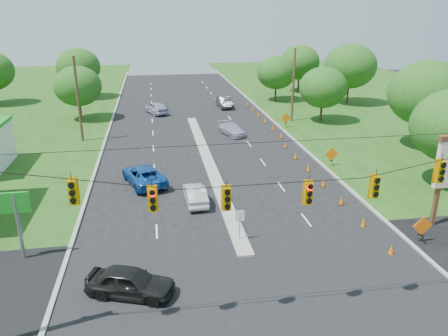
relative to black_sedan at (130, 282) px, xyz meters
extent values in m
plane|color=black|center=(6.36, -1.57, -0.75)|extent=(160.00, 160.00, 0.00)
cube|color=black|center=(6.36, -1.57, -0.75)|extent=(160.00, 14.00, 0.02)
cube|color=gray|center=(-3.74, 28.43, -0.75)|extent=(0.25, 110.00, 0.16)
cube|color=gray|center=(16.46, 28.43, -0.75)|extent=(0.25, 110.00, 0.16)
cube|color=gray|center=(6.36, 19.43, -0.75)|extent=(1.00, 34.00, 0.18)
cylinder|color=gray|center=(6.36, 4.43, 0.15)|extent=(0.06, 0.06, 1.80)
cube|color=white|center=(6.36, 4.43, 0.95)|extent=(0.55, 0.04, 0.70)
cylinder|color=black|center=(6.36, -2.57, 6.25)|extent=(24.00, 0.04, 0.04)
cube|color=#E29F00|center=(-1.64, -2.57, 6.00)|extent=(0.34, 0.24, 1.00)
cube|color=#E29F00|center=(1.36, -2.57, 5.48)|extent=(0.34, 0.24, 1.00)
cube|color=#E29F00|center=(4.36, -2.57, 5.30)|extent=(0.34, 0.24, 1.00)
cube|color=#E29F00|center=(7.86, -2.57, 5.30)|extent=(0.34, 0.24, 1.00)
cube|color=#E29F00|center=(10.86, -2.57, 5.39)|extent=(0.34, 0.24, 1.00)
cube|color=#E29F00|center=(13.86, -2.57, 5.92)|extent=(0.34, 0.24, 1.00)
cylinder|color=#422D1C|center=(-6.14, 28.43, 3.75)|extent=(0.28, 0.28, 9.00)
cylinder|color=#422D1C|center=(18.86, 33.43, 3.75)|extent=(0.28, 0.28, 9.00)
cylinder|color=gray|center=(-6.14, 4.43, 1.25)|extent=(0.20, 0.20, 4.00)
cube|color=#17871E|center=(-6.14, 4.43, 2.75)|extent=(1.60, 0.15, 1.20)
cube|color=#59331E|center=(19.26, 4.43, 1.45)|extent=(0.25, 0.25, 4.40)
cone|color=#FC6500|center=(14.69, 1.43, -0.40)|extent=(0.32, 0.32, 0.70)
cone|color=#FC6500|center=(14.69, 4.93, -0.40)|extent=(0.32, 0.32, 0.70)
cone|color=#FC6500|center=(14.69, 8.43, -0.40)|extent=(0.32, 0.32, 0.70)
cone|color=#FC6500|center=(14.69, 11.93, -0.40)|extent=(0.32, 0.32, 0.70)
cone|color=#FC6500|center=(14.69, 15.43, -0.40)|extent=(0.32, 0.32, 0.70)
cone|color=#FC6500|center=(14.69, 18.93, -0.40)|extent=(0.32, 0.32, 0.70)
cone|color=#FC6500|center=(14.69, 22.43, -0.40)|extent=(0.32, 0.32, 0.70)
cone|color=#FC6500|center=(15.29, 25.93, -0.40)|extent=(0.32, 0.32, 0.70)
cone|color=#FC6500|center=(15.29, 29.43, -0.40)|extent=(0.32, 0.32, 0.70)
cone|color=#FC6500|center=(15.29, 32.93, -0.40)|extent=(0.32, 0.32, 0.70)
cone|color=#FC6500|center=(15.29, 36.43, -0.40)|extent=(0.32, 0.32, 0.70)
cone|color=#FC6500|center=(15.29, 39.93, -0.40)|extent=(0.32, 0.32, 0.70)
cone|color=#FC6500|center=(15.29, 43.43, -0.40)|extent=(0.32, 0.32, 0.70)
cube|color=black|center=(17.16, 2.43, -0.20)|extent=(0.06, 0.58, 0.26)
cube|color=black|center=(17.16, 2.43, -0.20)|extent=(0.06, 0.58, 0.26)
cube|color=orange|center=(17.16, 2.43, 0.40)|extent=(1.27, 0.05, 1.27)
cube|color=black|center=(17.16, 16.43, -0.20)|extent=(0.06, 0.58, 0.26)
cube|color=black|center=(17.16, 16.43, -0.20)|extent=(0.06, 0.58, 0.26)
cube|color=orange|center=(17.16, 16.43, 0.40)|extent=(1.27, 0.05, 1.27)
cube|color=black|center=(17.16, 30.43, -0.20)|extent=(0.06, 0.58, 0.26)
cube|color=black|center=(17.16, 30.43, -0.20)|extent=(0.06, 0.58, 0.26)
cube|color=orange|center=(17.16, 30.43, 0.40)|extent=(1.27, 0.05, 1.27)
cylinder|color=black|center=(-7.64, 38.43, 0.51)|extent=(0.28, 0.28, 2.52)
ellipsoid|color=#194C14|center=(-7.64, 38.43, 3.59)|extent=(5.88, 5.88, 5.04)
cylinder|color=black|center=(-9.64, 53.43, 0.69)|extent=(0.28, 0.28, 2.88)
ellipsoid|color=#194C14|center=(-9.64, 53.43, 4.21)|extent=(6.72, 6.72, 5.76)
cylinder|color=black|center=(24.36, 10.43, 0.69)|extent=(0.28, 0.28, 2.88)
cylinder|color=black|center=(28.36, 20.43, 0.87)|extent=(0.28, 0.28, 3.24)
ellipsoid|color=#194C14|center=(28.36, 20.43, 4.83)|extent=(7.56, 7.56, 6.48)
cylinder|color=black|center=(22.36, 32.43, 0.51)|extent=(0.28, 0.28, 2.52)
ellipsoid|color=#194C14|center=(22.36, 32.43, 3.59)|extent=(5.88, 5.88, 5.04)
cylinder|color=black|center=(30.36, 42.43, 0.87)|extent=(0.28, 0.28, 3.24)
ellipsoid|color=#194C14|center=(30.36, 42.43, 4.83)|extent=(7.56, 7.56, 6.48)
cylinder|color=black|center=(26.36, 53.43, 0.69)|extent=(0.28, 0.28, 2.88)
ellipsoid|color=#194C14|center=(26.36, 53.43, 4.21)|extent=(6.72, 6.72, 5.76)
cylinder|color=black|center=(20.36, 46.43, 0.51)|extent=(0.28, 0.28, 2.52)
ellipsoid|color=#194C14|center=(20.36, 46.43, 3.59)|extent=(5.88, 5.88, 5.04)
imported|color=black|center=(0.00, 0.00, 0.00)|extent=(4.71, 3.13, 1.49)
imported|color=silver|center=(4.26, 10.51, -0.08)|extent=(1.59, 4.12, 1.34)
imported|color=#12489D|center=(0.53, 14.84, 0.01)|extent=(4.08, 5.98, 1.52)
imported|color=#9F9DBD|center=(10.21, 28.33, -0.11)|extent=(3.01, 4.71, 1.27)
imported|color=#A6A1C5|center=(1.96, 40.41, 0.06)|extent=(3.60, 5.08, 1.61)
imported|color=#2A2727|center=(11.75, 42.99, 0.04)|extent=(1.91, 4.83, 1.56)
camera|label=1|loc=(1.60, -18.74, 12.62)|focal=35.00mm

